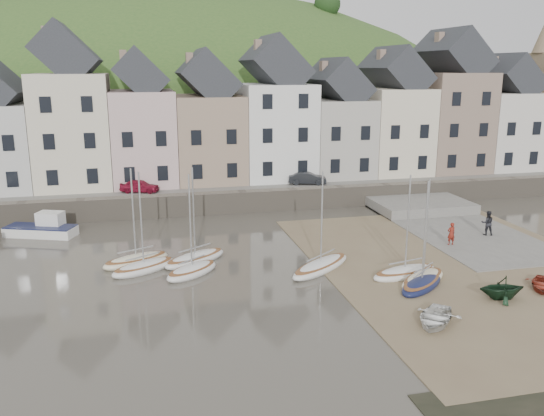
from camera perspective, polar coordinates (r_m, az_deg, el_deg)
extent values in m
plane|color=#4B463B|center=(32.72, 2.44, -7.59)|extent=(160.00, 160.00, 0.00)
cube|color=#335622|center=(62.84, -5.47, 3.59)|extent=(90.00, 30.00, 1.50)
cube|color=slate|center=(51.53, -3.72, 2.23)|extent=(70.00, 7.00, 0.10)
cube|color=slate|center=(48.30, -3.00, 0.66)|extent=(70.00, 1.20, 1.80)
cube|color=brown|center=(37.07, 19.13, -5.70)|extent=(18.00, 26.00, 0.06)
cube|color=slate|center=(45.57, 18.09, -1.94)|extent=(8.00, 18.00, 0.12)
ellipsoid|color=#335622|center=(94.23, -10.61, -4.83)|extent=(134.40, 84.00, 84.00)
cylinder|color=#382619|center=(78.68, -24.42, 17.16)|extent=(0.50, 0.50, 3.00)
cylinder|color=#382619|center=(81.48, -13.70, 17.82)|extent=(0.50, 0.50, 3.00)
sphere|color=#213D19|center=(81.70, -13.81, 19.57)|extent=(3.60, 3.60, 3.60)
cylinder|color=#382619|center=(80.76, -3.20, 18.22)|extent=(0.50, 0.50, 3.00)
sphere|color=#213D19|center=(80.99, -3.23, 19.98)|extent=(3.60, 3.60, 3.60)
cylinder|color=#382619|center=(82.79, 5.56, 18.07)|extent=(0.50, 0.50, 3.00)
sphere|color=#213D19|center=(83.00, 5.60, 19.79)|extent=(3.60, 3.60, 3.60)
cube|color=beige|center=(54.95, -25.63, 5.54)|extent=(5.80, 8.00, 7.50)
cube|color=beige|center=(53.83, -19.33, 7.32)|extent=(6.40, 8.00, 10.00)
cube|color=gray|center=(53.80, -21.81, 15.91)|extent=(0.60, 0.90, 1.40)
cube|color=#C6A7A4|center=(53.63, -12.79, 6.93)|extent=(5.60, 8.00, 8.50)
cube|color=gray|center=(53.27, -14.76, 14.41)|extent=(0.60, 0.90, 1.40)
cube|color=gray|center=(54.04, -6.41, 6.97)|extent=(6.20, 8.00, 8.00)
cube|color=gray|center=(53.48, -8.33, 14.49)|extent=(0.60, 0.90, 1.40)
cube|color=white|center=(55.13, 0.30, 7.72)|extent=(6.60, 8.00, 9.00)
cube|color=gray|center=(54.46, -1.44, 15.88)|extent=(0.60, 0.90, 1.40)
cube|color=#ABA79C|center=(57.00, 6.46, 7.08)|extent=(5.80, 8.00, 7.50)
cube|color=gray|center=(56.12, 5.22, 13.83)|extent=(0.60, 0.90, 1.40)
cube|color=beige|center=(59.21, 11.96, 7.61)|extent=(6.00, 8.00, 8.50)
cube|color=gray|center=(58.26, 10.95, 14.73)|extent=(0.60, 0.90, 1.40)
cube|color=gray|center=(62.04, 17.28, 8.26)|extent=(6.40, 8.00, 10.00)
cube|color=gray|center=(61.06, 16.51, 15.98)|extent=(0.60, 0.90, 1.40)
cube|color=silver|center=(65.46, 21.91, 7.27)|extent=(5.80, 8.00, 8.00)
cube|color=gray|center=(64.31, 21.39, 13.42)|extent=(0.60, 0.90, 1.40)
ellipsoid|color=white|center=(35.39, -12.78, -5.90)|extent=(4.45, 3.49, 0.84)
ellipsoid|color=brown|center=(35.32, -12.80, -5.56)|extent=(4.09, 3.20, 0.20)
cylinder|color=#B2B5B7|center=(34.48, -13.06, -1.04)|extent=(0.10, 0.10, 5.60)
cylinder|color=#B2B5B7|center=(35.15, -12.85, -4.75)|extent=(2.07, 1.28, 0.08)
ellipsoid|color=white|center=(36.38, -7.75, -5.12)|extent=(4.68, 3.79, 0.84)
ellipsoid|color=brown|center=(36.30, -7.76, -4.79)|extent=(4.30, 3.47, 0.20)
cylinder|color=#B2B5B7|center=(35.49, -7.91, -0.38)|extent=(0.10, 0.10, 5.60)
cylinder|color=#B2B5B7|center=(36.14, -7.78, -3.99)|extent=(2.17, 1.46, 0.08)
ellipsoid|color=beige|center=(36.71, -13.53, -5.21)|extent=(4.59, 3.18, 0.84)
ellipsoid|color=brown|center=(36.64, -13.55, -4.89)|extent=(4.22, 2.91, 0.20)
cylinder|color=#B2B5B7|center=(35.83, -13.81, -0.52)|extent=(0.10, 0.10, 5.60)
cylinder|color=#B2B5B7|center=(36.47, -13.59, -4.10)|extent=(2.22, 1.07, 0.08)
ellipsoid|color=white|center=(34.27, -8.06, -6.34)|extent=(3.92, 3.59, 0.84)
ellipsoid|color=brown|center=(34.20, -8.07, -6.00)|extent=(3.60, 3.29, 0.20)
cylinder|color=#B2B5B7|center=(33.33, -8.24, -1.34)|extent=(0.10, 0.10, 5.60)
cylinder|color=#B2B5B7|center=(34.02, -8.10, -5.16)|extent=(1.69, 1.40, 0.08)
ellipsoid|color=white|center=(34.81, 4.93, -5.93)|extent=(5.25, 4.57, 0.84)
ellipsoid|color=brown|center=(34.74, 4.94, -5.59)|extent=(4.81, 4.19, 0.20)
cylinder|color=#B2B5B7|center=(33.88, 5.04, -0.99)|extent=(0.10, 0.10, 5.60)
cylinder|color=#B2B5B7|center=(34.56, 4.96, -4.76)|extent=(2.43, 1.93, 0.08)
ellipsoid|color=#141B41|center=(33.10, 14.84, -7.44)|extent=(4.24, 3.88, 0.84)
ellipsoid|color=brown|center=(33.02, 14.87, -7.09)|extent=(3.89, 3.55, 0.20)
cylinder|color=#B2B5B7|center=(32.12, 15.19, -2.28)|extent=(0.10, 0.10, 5.60)
cylinder|color=#B2B5B7|center=(32.83, 14.92, -6.22)|extent=(1.85, 1.56, 0.08)
ellipsoid|color=white|center=(34.55, 13.23, -6.42)|extent=(4.70, 2.51, 0.84)
ellipsoid|color=brown|center=(34.48, 13.25, -6.07)|extent=(4.32, 2.29, 0.20)
cylinder|color=#B2B5B7|center=(33.62, 13.53, -1.46)|extent=(0.10, 0.10, 5.60)
cylinder|color=#B2B5B7|center=(34.30, 13.30, -5.24)|extent=(2.41, 0.66, 0.08)
ellipsoid|color=beige|center=(33.74, 14.96, -7.03)|extent=(4.25, 3.63, 0.84)
ellipsoid|color=brown|center=(33.66, 14.98, -6.68)|extent=(3.90, 3.32, 0.20)
cylinder|color=#B2B5B7|center=(32.78, 15.30, -1.96)|extent=(0.10, 0.10, 5.60)
cylinder|color=#B2B5B7|center=(33.49, 15.04, -5.83)|extent=(1.90, 1.39, 0.08)
cube|color=white|center=(44.79, -22.28, -2.19)|extent=(5.38, 3.45, 0.70)
cube|color=#141B41|center=(44.69, -22.32, -1.74)|extent=(5.30, 3.46, 0.08)
cube|color=white|center=(44.73, -21.42, -1.00)|extent=(2.10, 1.77, 1.00)
imported|color=silver|center=(28.67, 16.10, -10.58)|extent=(3.67, 3.75, 0.64)
imported|color=black|center=(32.62, 22.15, -7.42)|extent=(2.67, 2.38, 1.27)
imported|color=maroon|center=(35.04, 25.65, -6.95)|extent=(3.19, 3.28, 0.55)
imported|color=maroon|center=(40.85, 17.61, -2.48)|extent=(0.58, 0.38, 1.58)
imported|color=black|center=(44.06, 20.89, -1.42)|extent=(1.06, 0.94, 1.80)
imported|color=maroon|center=(49.75, -13.20, 2.18)|extent=(3.55, 2.27, 1.12)
imported|color=black|center=(51.92, 3.59, 3.02)|extent=(3.64, 2.03, 1.14)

